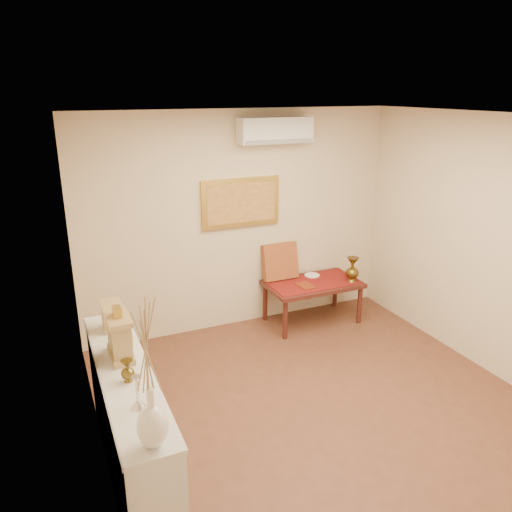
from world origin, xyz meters
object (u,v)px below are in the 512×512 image
wooden_chest (112,316)px  low_table (313,287)px  mantel_clock (120,336)px  display_ledge (130,426)px  white_vase (148,373)px  brass_urn_tall (353,267)px

wooden_chest → low_table: wooden_chest is taller
mantel_clock → low_table: 3.22m
wooden_chest → display_ledge: bearing=-92.3°
white_vase → mantel_clock: bearing=90.0°
white_vase → low_table: bearing=46.2°
mantel_clock → wooden_chest: (0.01, 0.49, -0.05)m
brass_urn_tall → mantel_clock: mantel_clock is taller
mantel_clock → brass_urn_tall: bearing=25.6°
brass_urn_tall → display_ledge: bearing=-151.7°
display_ledge → low_table: 3.27m
mantel_clock → low_table: mantel_clock is taller
brass_urn_tall → display_ledge: display_ledge is taller
low_table → white_vase: bearing=-133.8°
brass_urn_tall → low_table: (-0.47, 0.19, -0.27)m
mantel_clock → white_vase: bearing=-90.0°
display_ledge → low_table: display_ledge is taller
display_ledge → wooden_chest: 0.92m
display_ledge → mantel_clock: mantel_clock is taller
brass_urn_tall → low_table: 0.57m
brass_urn_tall → display_ledge: (-3.14, -1.69, -0.26)m
display_ledge → wooden_chest: bearing=87.7°
white_vase → wooden_chest: (0.01, 1.59, -0.36)m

